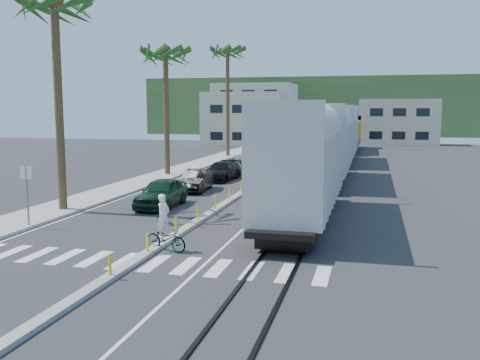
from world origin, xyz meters
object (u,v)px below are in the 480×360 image
Objects in this scene: street_sign at (27,186)px; car_second at (196,180)px; car_lead at (161,193)px; cyclist at (166,233)px.

car_second is (4.01, 12.62, -1.25)m from street_sign.
cyclist reaches higher than car_lead.
car_lead is 9.48m from cyclist.
cyclist is (7.75, -2.26, -1.27)m from street_sign.
car_lead is 2.16× the size of cyclist.
car_lead is 6.18m from car_second.
car_lead reaches higher than car_second.
street_sign reaches higher than car_lead.
car_second is (-0.01, 6.18, -0.09)m from car_lead.
street_sign is 8.17m from cyclist.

